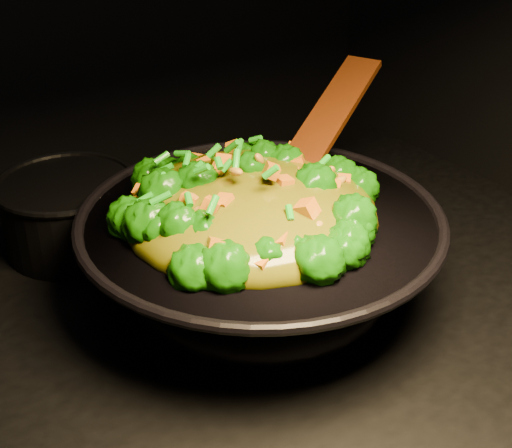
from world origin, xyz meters
TOP-DOWN VIEW (x-y plane):
  - wok at (0.05, 0.04)m, footprint 0.49×0.49m
  - stir_fry at (0.04, 0.05)m, footprint 0.35×0.35m
  - spatula at (0.18, 0.09)m, footprint 0.32×0.19m
  - back_pot at (-0.10, 0.32)m, footprint 0.25×0.25m

SIDE VIEW (x-z plane):
  - back_pot at x=-0.10m, z-range 0.90..1.01m
  - wok at x=0.05m, z-range 0.90..1.03m
  - stir_fry at x=0.04m, z-range 1.03..1.14m
  - spatula at x=0.18m, z-range 1.02..1.16m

